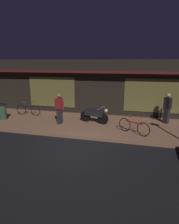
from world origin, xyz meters
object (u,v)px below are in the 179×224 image
at_px(bicycle_extra, 134,126).
at_px(trash_bin, 3,111).
at_px(person_photographer, 59,108).
at_px(person_bystander, 167,108).
at_px(bicycle_parked, 28,110).
at_px(motorcycle, 95,114).

relative_size(bicycle_extra, trash_bin, 1.57).
relative_size(person_photographer, person_bystander, 1.00).
relative_size(bicycle_parked, person_bystander, 0.99).
bearing_deg(bicycle_extra, person_bystander, 50.69).
bearing_deg(person_photographer, person_bystander, 14.66).
bearing_deg(bicycle_parked, person_bystander, 2.03).
height_order(bicycle_parked, person_bystander, person_bystander).
bearing_deg(person_bystander, motorcycle, -167.21).
bearing_deg(bicycle_parked, person_photographer, -24.26).
relative_size(bicycle_parked, trash_bin, 1.79).
bearing_deg(motorcycle, person_photographer, -161.47).
xyz_separation_m(motorcycle, bicycle_extra, (2.15, -1.21, -0.14)).
relative_size(motorcycle, person_photographer, 1.00).
xyz_separation_m(bicycle_parked, person_bystander, (8.32, 0.29, 0.52)).
height_order(person_photographer, trash_bin, person_photographer).
distance_m(bicycle_parked, person_photographer, 2.94).
bearing_deg(motorcycle, trash_bin, -173.29).
bearing_deg(bicycle_extra, trash_bin, 175.67).
bearing_deg(trash_bin, person_bystander, 9.27).
xyz_separation_m(bicycle_parked, bicycle_extra, (6.61, -1.79, 0.00)).
xyz_separation_m(motorcycle, trash_bin, (-5.39, -0.63, -0.03)).
bearing_deg(trash_bin, person_photographer, 0.42).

